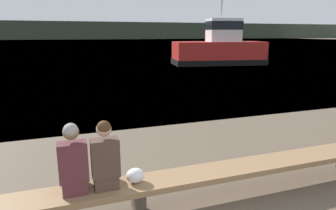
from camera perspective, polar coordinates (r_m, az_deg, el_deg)
The scene contains 7 objects.
water_surface at distance 127.84m, azimuth -19.05°, elevation 11.58°, with size 240.00×240.00×0.00m, color teal.
far_shoreline at distance 150.40m, azimuth -19.28°, elevation 13.26°, with size 600.00×12.00×7.99m, color #384233.
bench_main at distance 4.50m, azimuth -5.74°, elevation -15.34°, with size 8.86×0.56×0.49m.
person_left at distance 4.20m, azimuth -17.60°, elevation -10.52°, with size 0.37×0.43×0.99m.
person_right at distance 4.23m, azimuth -11.90°, elevation -10.10°, with size 0.37×0.43×0.98m.
shopping_bag at distance 4.42m, azimuth -6.25°, elevation -13.21°, with size 0.26×0.23×0.21m.
tugboat_red at distance 26.33m, azimuth 9.77°, elevation 10.29°, with size 8.13×4.28×7.00m.
Camera 1 is at (-1.44, -1.05, 2.58)m, focal length 32.00 mm.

